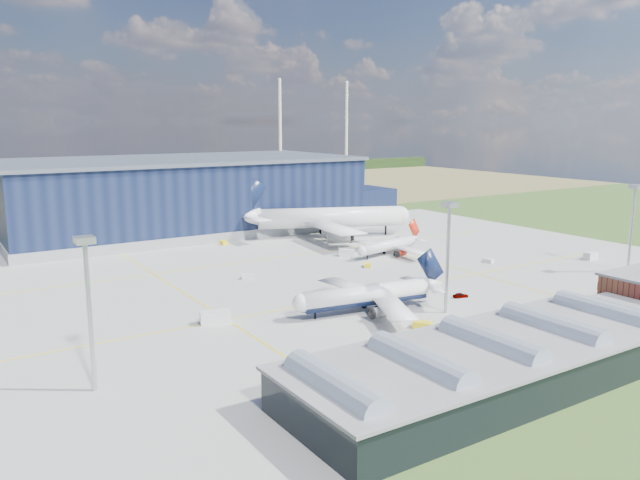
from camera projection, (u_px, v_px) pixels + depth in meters
The scene contains 23 objects.
ground at pixel (325, 288), 147.96m from camera, with size 600.00×600.00×0.00m, color #355520.
apron at pixel (303, 279), 156.22m from camera, with size 220.00×160.00×0.08m.
farmland at pixel (98, 196), 329.68m from camera, with size 600.00×220.00×0.01m, color olive.
treeline at pixel (66, 177), 395.01m from camera, with size 600.00×8.00×8.00m, color black.
hangar at pixel (188, 198), 225.59m from camera, with size 145.00×62.00×26.10m.
glass_concourse at pixel (507, 357), 94.28m from camera, with size 78.00×23.00×8.60m.
light_mast_west at pixel (88, 289), 88.39m from camera, with size 2.60×2.60×23.00m.
light_mast_center at pixel (448, 239), 125.61m from camera, with size 2.60×2.60×23.00m.
light_mast_east at pixel (633, 214), 160.18m from camera, with size 2.60×2.60×23.00m.
airliner_navy at pixel (365, 285), 127.69m from camera, with size 36.14×35.35×11.78m, color white, non-canonical shape.
airliner_red at pixel (388, 240), 182.80m from camera, with size 28.52×27.90×9.30m, color white, non-canonical shape.
airliner_widebody at pixel (330, 207), 211.71m from camera, with size 62.82×61.46×20.49m, color white, non-canonical shape.
gse_tug_a at pixel (423, 325), 118.34m from camera, with size 2.12×3.46×1.44m, color yellow.
gse_tug_b at pixel (368, 265), 168.45m from camera, with size 1.77×2.66×1.15m, color yellow.
gse_van_a at pixel (215, 317), 121.33m from camera, with size 2.57×5.88×2.57m, color silver.
gse_cart_a at pixel (488, 261), 173.93m from camera, with size 1.83×2.74×1.19m, color silver.
gse_van_b at pixel (346, 253), 182.22m from camera, with size 2.11×4.60×2.11m, color silver.
gse_tug_c at pixel (224, 243), 199.51m from camera, with size 1.85×2.96×1.29m, color yellow.
gse_cart_b at pixel (247, 277), 156.08m from camera, with size 1.82×2.73×1.18m, color silver.
gse_van_c at pixel (591, 256), 178.00m from camera, with size 2.18×4.55×2.18m, color silver.
airstair at pixel (351, 365), 97.15m from camera, with size 1.81×4.52×2.90m, color silver.
car_a at pixel (461, 295), 139.29m from camera, with size 1.42×3.52×1.20m, color #99999E.
car_b at pixel (512, 335), 112.96m from camera, with size 1.37×3.93×1.29m, color #99999E.
Camera 1 is at (-78.60, -119.76, 38.76)m, focal length 35.00 mm.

